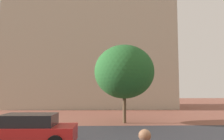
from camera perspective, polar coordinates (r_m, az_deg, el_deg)
name	(u,v)px	position (r m, az deg, el deg)	size (l,w,h in m)	color
ground_plane	(111,130)	(14.63, -0.23, -14.45)	(120.00, 120.00, 0.00)	brown
street_asphalt_strip	(112,138)	(12.47, 0.07, -16.10)	(120.00, 8.12, 0.00)	#2D2D33
landmark_building	(92,38)	(36.49, -4.95, 7.77)	(22.90, 12.98, 35.48)	#B2A893
car_red	(29,131)	(11.08, -19.56, -13.72)	(4.03, 2.04, 1.38)	red
tree_curb_far	(124,72)	(17.71, 3.00, -0.41)	(4.50, 4.50, 5.85)	brown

